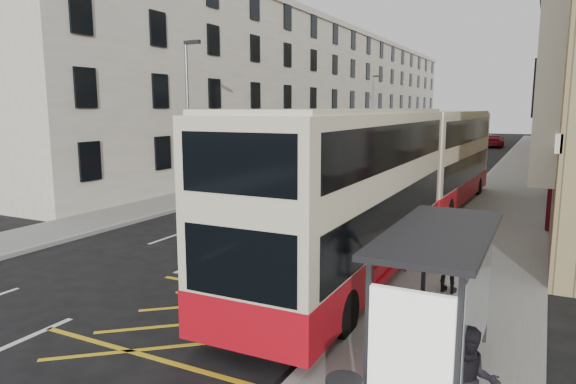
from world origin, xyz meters
The scene contains 20 objects.
ground centered at (0.00, 0.00, 0.00)m, with size 200.00×200.00×0.00m, color black.
pavement_right centered at (8.00, 30.00, 0.07)m, with size 4.00×120.00×0.15m, color slate.
pavement_left centered at (-7.50, 30.00, 0.07)m, with size 3.00×120.00×0.15m, color slate.
kerb_right centered at (6.00, 30.00, 0.07)m, with size 0.25×120.00×0.15m, color gray.
kerb_left centered at (-6.00, 30.00, 0.07)m, with size 0.25×120.00×0.15m, color gray.
road_markings centered at (0.00, 45.00, 0.01)m, with size 10.00×110.00×0.01m, color silver, non-canonical shape.
terrace_left centered at (-13.43, 45.50, 6.52)m, with size 9.18×79.00×13.25m.
bus_shelter centered at (8.34, -0.39, 2.14)m, with size 1.65×4.25×2.70m.
guard_railing centered at (6.25, 5.75, 0.86)m, with size 0.06×6.56×1.01m.
street_lamp_near centered at (-6.35, 12.00, 4.64)m, with size 0.93×0.18×8.00m.
street_lamp_far centered at (-6.35, 42.00, 4.64)m, with size 0.93×0.18×8.00m.
double_decker_front centered at (4.81, 4.92, 2.48)m, with size 2.94×12.25×4.87m.
double_decker_rear centered at (5.00, 17.55, 2.42)m, with size 3.21×12.01×4.75m.
pedestrian_near centered at (8.24, -1.56, 0.91)m, with size 0.56×0.37×1.53m, color black.
pedestrian_mid centered at (8.98, -1.52, 1.00)m, with size 0.82×0.64×1.69m, color black.
pedestrian_far centered at (7.68, 4.54, 1.03)m, with size 1.03×0.43×1.75m, color black.
white_van centered at (-3.44, 37.81, 0.78)m, with size 2.58×5.59×1.55m, color white.
car_silver centered at (-3.73, 58.21, 0.67)m, with size 1.58×3.93×1.34m, color #B5B6BD.
car_dark centered at (-5.20, 67.94, 0.74)m, with size 1.56×4.48×1.48m, color black.
car_red centered at (3.59, 61.32, 0.79)m, with size 2.21×5.44×1.58m, color maroon.
Camera 1 is at (9.72, -8.77, 4.90)m, focal length 32.00 mm.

